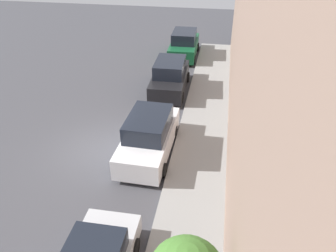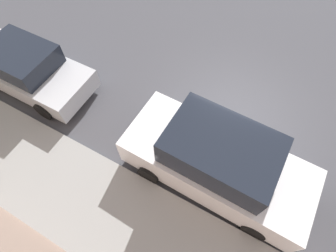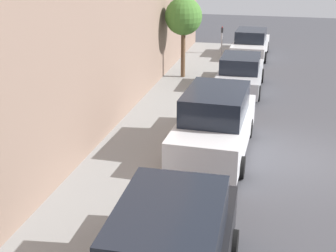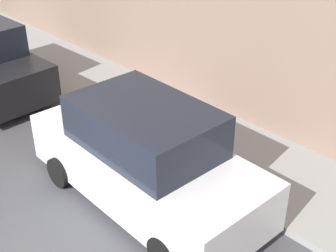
% 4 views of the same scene
% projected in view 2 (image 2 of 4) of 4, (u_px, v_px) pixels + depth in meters
% --- Properties ---
extents(ground_plane, '(60.00, 60.00, 0.00)m').
position_uv_depth(ground_plane, '(238.00, 110.00, 8.56)').
color(ground_plane, '#424247').
extents(sidewalk, '(2.46, 32.00, 0.15)m').
position_uv_depth(sidewalk, '(169.00, 249.00, 6.36)').
color(sidewalk, gray).
rests_on(sidewalk, ground_plane).
extents(parked_sedan_second, '(1.92, 4.51, 1.54)m').
position_uv_depth(parked_sedan_second, '(26.00, 68.00, 8.54)').
color(parked_sedan_second, '#B7BABF').
rests_on(parked_sedan_second, ground_plane).
extents(parked_suv_third, '(2.08, 4.85, 1.98)m').
position_uv_depth(parked_suv_third, '(217.00, 161.00, 6.62)').
color(parked_suv_third, silver).
rests_on(parked_suv_third, ground_plane).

